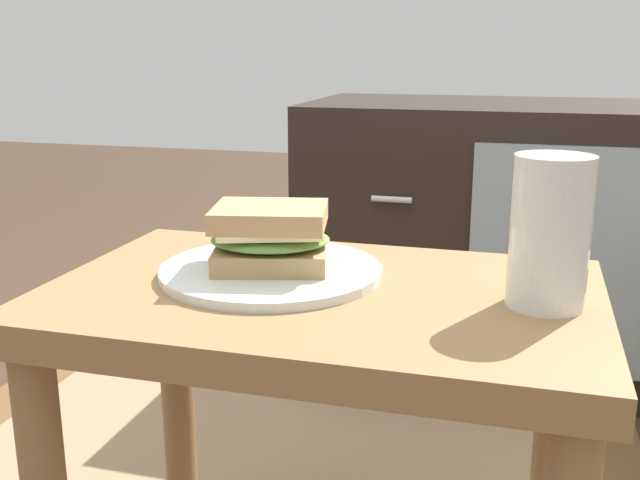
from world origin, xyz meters
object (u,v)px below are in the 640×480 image
Objects in this scene: sandwich_front at (270,237)px; plate at (271,271)px; beer_glass at (550,234)px; tv_cabinet at (529,238)px.

plate is at bearing 180.00° from sandwich_front.
beer_glass is (0.28, -0.02, 0.03)m from sandwich_front.
tv_cabinet reaches higher than plate.
sandwich_front is at bearing 0.00° from plate.
tv_cabinet is 6.44× the size of sandwich_front.
tv_cabinet is 0.98m from sandwich_front.
sandwich_front is at bearing -106.33° from tv_cabinet.
beer_glass reaches higher than plate.
tv_cabinet is at bearing 90.71° from beer_glass.
beer_glass is at bearing -3.96° from sandwich_front.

